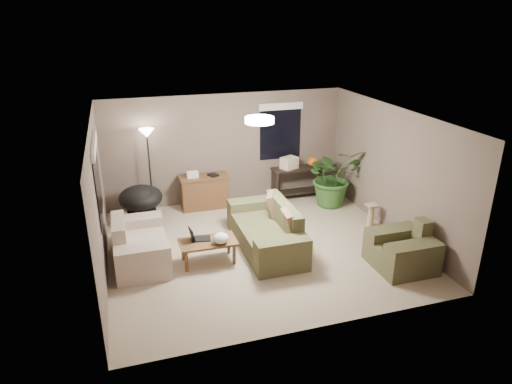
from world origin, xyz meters
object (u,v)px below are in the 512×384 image
object	(u,v)px
papasan_chair	(141,202)
floor_lamp	(148,144)
coffee_table	(208,244)
console_table	(299,180)
houseplant	(333,183)
cat_scratching_post	(371,217)
desk	(205,192)
main_sofa	(268,232)
loveseat	(139,246)
armchair	(402,251)

from	to	relation	value
papasan_chair	floor_lamp	xyz separation A→B (m)	(0.26, 0.37, 1.13)
coffee_table	console_table	world-z (taller)	console_table
houseplant	cat_scratching_post	world-z (taller)	houseplant
papasan_chair	houseplant	distance (m)	4.26
desk	floor_lamp	xyz separation A→B (m)	(-1.16, -0.02, 1.22)
main_sofa	cat_scratching_post	bearing A→B (deg)	4.18
papasan_chair	floor_lamp	size ratio (longest dim) A/B	0.56
houseplant	coffee_table	bearing A→B (deg)	-151.73
loveseat	floor_lamp	bearing A→B (deg)	78.27
coffee_table	cat_scratching_post	distance (m)	3.51
coffee_table	houseplant	bearing A→B (deg)	28.27
papasan_chair	floor_lamp	world-z (taller)	floor_lamp
floor_lamp	cat_scratching_post	world-z (taller)	floor_lamp
loveseat	papasan_chair	bearing A→B (deg)	84.39
coffee_table	desk	distance (m)	2.49
loveseat	papasan_chair	distance (m)	1.69
loveseat	main_sofa	bearing A→B (deg)	-3.25
papasan_chair	cat_scratching_post	distance (m)	4.78
floor_lamp	houseplant	xyz separation A→B (m)	(3.99, -0.69, -1.07)
main_sofa	desk	size ratio (longest dim) A/B	2.00
console_table	floor_lamp	size ratio (longest dim) A/B	0.68
coffee_table	console_table	bearing A→B (deg)	41.74
main_sofa	desk	xyz separation A→B (m)	(-0.77, 2.20, 0.08)
desk	main_sofa	bearing A→B (deg)	-70.73
main_sofa	floor_lamp	distance (m)	3.19
loveseat	houseplant	xyz separation A→B (m)	(4.42, 1.36, 0.24)
armchair	coffee_table	bearing A→B (deg)	160.32
houseplant	main_sofa	bearing A→B (deg)	-144.03
main_sofa	loveseat	world-z (taller)	same
main_sofa	loveseat	xyz separation A→B (m)	(-2.35, 0.13, 0.00)
console_table	floor_lamp	distance (m)	3.61
floor_lamp	console_table	bearing A→B (deg)	-0.71
armchair	papasan_chair	xyz separation A→B (m)	(-4.18, 3.20, 0.17)
houseplant	floor_lamp	bearing A→B (deg)	170.26
console_table	desk	bearing A→B (deg)	178.45
desk	houseplant	size ratio (longest dim) A/B	0.81
armchair	floor_lamp	bearing A→B (deg)	137.67
coffee_table	main_sofa	bearing A→B (deg)	11.99
armchair	desk	distance (m)	4.53
loveseat	cat_scratching_post	world-z (taller)	loveseat
console_table	houseplant	world-z (taller)	houseplant
main_sofa	floor_lamp	world-z (taller)	floor_lamp
loveseat	armchair	size ratio (longest dim) A/B	1.60
main_sofa	houseplant	world-z (taller)	houseplant
desk	papasan_chair	xyz separation A→B (m)	(-1.42, -0.39, 0.09)
coffee_table	loveseat	bearing A→B (deg)	161.61
coffee_table	houseplant	xyz separation A→B (m)	(3.25, 1.75, 0.17)
loveseat	console_table	bearing A→B (deg)	27.55
armchair	main_sofa	bearing A→B (deg)	145.09
coffee_table	cat_scratching_post	xyz separation A→B (m)	(3.48, 0.42, -0.14)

